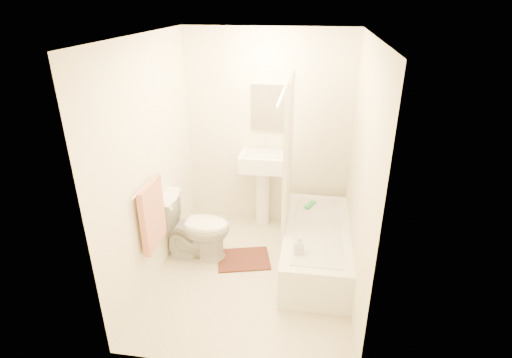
# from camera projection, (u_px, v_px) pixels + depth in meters

# --- Properties ---
(floor) EXTENTS (2.40, 2.40, 0.00)m
(floor) POSITION_uv_depth(u_px,v_px,m) (252.00, 274.00, 4.25)
(floor) COLOR beige
(floor) RESTS_ON ground
(ceiling) EXTENTS (2.40, 2.40, 0.00)m
(ceiling) POSITION_uv_depth(u_px,v_px,m) (251.00, 36.00, 3.25)
(ceiling) COLOR white
(ceiling) RESTS_ON ground
(wall_back) EXTENTS (2.00, 0.02, 2.40)m
(wall_back) POSITION_uv_depth(u_px,v_px,m) (268.00, 132.00, 4.83)
(wall_back) COLOR beige
(wall_back) RESTS_ON ground
(wall_left) EXTENTS (0.02, 2.40, 2.40)m
(wall_left) POSITION_uv_depth(u_px,v_px,m) (151.00, 164.00, 3.89)
(wall_left) COLOR beige
(wall_left) RESTS_ON ground
(wall_right) EXTENTS (0.02, 2.40, 2.40)m
(wall_right) POSITION_uv_depth(u_px,v_px,m) (361.00, 177.00, 3.61)
(wall_right) COLOR beige
(wall_right) RESTS_ON ground
(mirror) EXTENTS (0.40, 0.03, 0.55)m
(mirror) POSITION_uv_depth(u_px,v_px,m) (268.00, 108.00, 4.68)
(mirror) COLOR white
(mirror) RESTS_ON wall_back
(curtain_rod) EXTENTS (0.03, 1.70, 0.03)m
(curtain_rod) POSITION_uv_depth(u_px,v_px,m) (287.00, 84.00, 3.46)
(curtain_rod) COLOR silver
(curtain_rod) RESTS_ON wall_back
(shower_curtain) EXTENTS (0.04, 0.80, 1.55)m
(shower_curtain) POSITION_uv_depth(u_px,v_px,m) (288.00, 152.00, 4.15)
(shower_curtain) COLOR silver
(shower_curtain) RESTS_ON curtain_rod
(towel_bar) EXTENTS (0.02, 0.60, 0.02)m
(towel_bar) POSITION_uv_depth(u_px,v_px,m) (146.00, 185.00, 3.70)
(towel_bar) COLOR silver
(towel_bar) RESTS_ON wall_left
(towel) EXTENTS (0.06, 0.45, 0.66)m
(towel) POSITION_uv_depth(u_px,v_px,m) (152.00, 215.00, 3.83)
(towel) COLOR #CC7266
(towel) RESTS_ON towel_bar
(toilet_paper) EXTENTS (0.11, 0.12, 0.12)m
(toilet_paper) POSITION_uv_depth(u_px,v_px,m) (167.00, 204.00, 4.19)
(toilet_paper) COLOR white
(toilet_paper) RESTS_ON wall_left
(toilet) EXTENTS (0.78, 0.45, 0.76)m
(toilet) POSITION_uv_depth(u_px,v_px,m) (196.00, 227.00, 4.40)
(toilet) COLOR white
(toilet) RESTS_ON floor
(sink) EXTENTS (0.55, 0.45, 1.06)m
(sink) POSITION_uv_depth(u_px,v_px,m) (263.00, 186.00, 4.99)
(sink) COLOR white
(sink) RESTS_ON floor
(bathtub) EXTENTS (0.69, 1.57, 0.44)m
(bathtub) POSITION_uv_depth(u_px,v_px,m) (316.00, 246.00, 4.34)
(bathtub) COLOR white
(bathtub) RESTS_ON floor
(bath_mat) EXTENTS (0.66, 0.56, 0.02)m
(bath_mat) POSITION_uv_depth(u_px,v_px,m) (244.00, 259.00, 4.47)
(bath_mat) COLOR #4C231D
(bath_mat) RESTS_ON floor
(soap_bottle) EXTENTS (0.10, 0.10, 0.20)m
(soap_bottle) POSITION_uv_depth(u_px,v_px,m) (299.00, 245.00, 3.79)
(soap_bottle) COLOR silver
(soap_bottle) RESTS_ON bathtub
(scrub_brush) EXTENTS (0.13, 0.20, 0.04)m
(scrub_brush) POSITION_uv_depth(u_px,v_px,m) (310.00, 205.00, 4.68)
(scrub_brush) COLOR green
(scrub_brush) RESTS_ON bathtub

